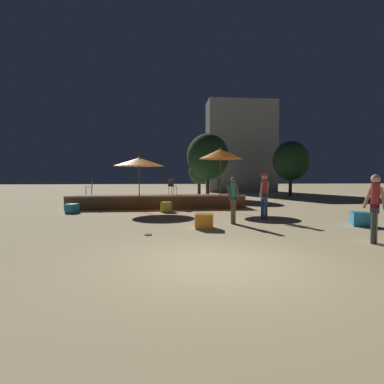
{
  "coord_description": "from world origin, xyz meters",
  "views": [
    {
      "loc": [
        -1.14,
        -5.96,
        1.76
      ],
      "look_at": [
        0.0,
        5.5,
        1.14
      ],
      "focal_mm": 28.0,
      "sensor_mm": 36.0,
      "label": 1
    }
  ],
  "objects_px": {
    "cube_seat_2": "(166,207)",
    "background_tree_1": "(291,161)",
    "patio_umbrella_0": "(139,162)",
    "bistro_chair_1": "(220,184)",
    "bistro_chair_2": "(91,185)",
    "cube_seat_3": "(204,221)",
    "person_0": "(375,205)",
    "cube_seat_0": "(72,208)",
    "frisbee_disc": "(148,234)",
    "person_2": "(264,193)",
    "background_tree_0": "(208,157)",
    "patio_umbrella_1": "(220,154)",
    "bistro_chair_0": "(172,185)",
    "background_tree_2": "(199,173)",
    "person_1": "(233,198)",
    "cube_seat_1": "(360,219)"
  },
  "relations": [
    {
      "from": "cube_seat_2",
      "to": "background_tree_1",
      "type": "height_order",
      "value": "background_tree_1"
    },
    {
      "from": "patio_umbrella_0",
      "to": "bistro_chair_1",
      "type": "bearing_deg",
      "value": 23.65
    },
    {
      "from": "patio_umbrella_0",
      "to": "bistro_chair_2",
      "type": "height_order",
      "value": "patio_umbrella_0"
    },
    {
      "from": "cube_seat_3",
      "to": "person_0",
      "type": "distance_m",
      "value": 4.95
    },
    {
      "from": "cube_seat_0",
      "to": "frisbee_disc",
      "type": "bearing_deg",
      "value": -56.29
    },
    {
      "from": "bistro_chair_2",
      "to": "person_2",
      "type": "bearing_deg",
      "value": 41.01
    },
    {
      "from": "person_2",
      "to": "background_tree_0",
      "type": "xyz_separation_m",
      "value": [
        -0.43,
        12.31,
        2.24
      ]
    },
    {
      "from": "person_0",
      "to": "frisbee_disc",
      "type": "xyz_separation_m",
      "value": [
        -5.93,
        1.69,
        -0.98
      ]
    },
    {
      "from": "cube_seat_0",
      "to": "bistro_chair_1",
      "type": "xyz_separation_m",
      "value": [
        7.71,
        2.74,
        1.07
      ]
    },
    {
      "from": "cube_seat_3",
      "to": "background_tree_0",
      "type": "bearing_deg",
      "value": 80.88
    },
    {
      "from": "patio_umbrella_1",
      "to": "cube_seat_0",
      "type": "height_order",
      "value": "patio_umbrella_1"
    },
    {
      "from": "bistro_chair_0",
      "to": "cube_seat_2",
      "type": "bearing_deg",
      "value": -131.28
    },
    {
      "from": "patio_umbrella_0",
      "to": "cube_seat_3",
      "type": "bearing_deg",
      "value": -65.05
    },
    {
      "from": "background_tree_2",
      "to": "patio_umbrella_1",
      "type": "bearing_deg",
      "value": -91.72
    },
    {
      "from": "bistro_chair_2",
      "to": "cube_seat_3",
      "type": "bearing_deg",
      "value": 21.2
    },
    {
      "from": "person_1",
      "to": "background_tree_1",
      "type": "xyz_separation_m",
      "value": [
        8.52,
        14.34,
        2.13
      ]
    },
    {
      "from": "patio_umbrella_1",
      "to": "background_tree_1",
      "type": "bearing_deg",
      "value": 50.39
    },
    {
      "from": "background_tree_1",
      "to": "background_tree_2",
      "type": "bearing_deg",
      "value": 166.33
    },
    {
      "from": "cube_seat_0",
      "to": "person_2",
      "type": "bearing_deg",
      "value": -19.92
    },
    {
      "from": "patio_umbrella_0",
      "to": "cube_seat_3",
      "type": "relative_size",
      "value": 4.0
    },
    {
      "from": "cube_seat_0",
      "to": "background_tree_1",
      "type": "xyz_separation_m",
      "value": [
        15.42,
        10.36,
        2.86
      ]
    },
    {
      "from": "bistro_chair_1",
      "to": "person_1",
      "type": "bearing_deg",
      "value": -154.05
    },
    {
      "from": "cube_seat_2",
      "to": "background_tree_1",
      "type": "relative_size",
      "value": 0.12
    },
    {
      "from": "bistro_chair_1",
      "to": "bistro_chair_2",
      "type": "distance_m",
      "value": 7.34
    },
    {
      "from": "background_tree_0",
      "to": "bistro_chair_2",
      "type": "bearing_deg",
      "value": -136.33
    },
    {
      "from": "cube_seat_0",
      "to": "background_tree_2",
      "type": "bearing_deg",
      "value": 58.05
    },
    {
      "from": "person_1",
      "to": "bistro_chair_0",
      "type": "bearing_deg",
      "value": -129.39
    },
    {
      "from": "patio_umbrella_1",
      "to": "cube_seat_2",
      "type": "relative_size",
      "value": 5.51
    },
    {
      "from": "background_tree_2",
      "to": "cube_seat_2",
      "type": "bearing_deg",
      "value": -104.38
    },
    {
      "from": "background_tree_0",
      "to": "person_1",
      "type": "bearing_deg",
      "value": -94.61
    },
    {
      "from": "patio_umbrella_1",
      "to": "cube_seat_1",
      "type": "bearing_deg",
      "value": -53.62
    },
    {
      "from": "background_tree_1",
      "to": "cube_seat_2",
      "type": "bearing_deg",
      "value": -136.44
    },
    {
      "from": "patio_umbrella_0",
      "to": "background_tree_0",
      "type": "height_order",
      "value": "background_tree_0"
    },
    {
      "from": "bistro_chair_1",
      "to": "background_tree_2",
      "type": "bearing_deg",
      "value": 33.23
    },
    {
      "from": "bistro_chair_1",
      "to": "cube_seat_2",
      "type": "bearing_deg",
      "value": 163.58
    },
    {
      "from": "cube_seat_0",
      "to": "cube_seat_1",
      "type": "bearing_deg",
      "value": -23.33
    },
    {
      "from": "bistro_chair_0",
      "to": "bistro_chair_2",
      "type": "xyz_separation_m",
      "value": [
        -4.42,
        0.09,
        0.0
      ]
    },
    {
      "from": "frisbee_disc",
      "to": "person_1",
      "type": "bearing_deg",
      "value": 31.05
    },
    {
      "from": "background_tree_1",
      "to": "bistro_chair_0",
      "type": "bearing_deg",
      "value": -141.59
    },
    {
      "from": "background_tree_2",
      "to": "background_tree_1",
      "type": "bearing_deg",
      "value": -13.67
    },
    {
      "from": "person_1",
      "to": "person_2",
      "type": "height_order",
      "value": "person_2"
    },
    {
      "from": "person_1",
      "to": "person_0",
      "type": "bearing_deg",
      "value": 70.86
    },
    {
      "from": "cube_seat_2",
      "to": "cube_seat_3",
      "type": "height_order",
      "value": "cube_seat_2"
    },
    {
      "from": "person_2",
      "to": "bistro_chair_1",
      "type": "bearing_deg",
      "value": -22.72
    },
    {
      "from": "cube_seat_0",
      "to": "background_tree_2",
      "type": "relative_size",
      "value": 0.2
    },
    {
      "from": "background_tree_0",
      "to": "background_tree_1",
      "type": "distance_m",
      "value": 7.54
    },
    {
      "from": "cube_seat_3",
      "to": "background_tree_2",
      "type": "distance_m",
      "value": 17.27
    },
    {
      "from": "person_2",
      "to": "bistro_chair_2",
      "type": "bearing_deg",
      "value": 28.0
    },
    {
      "from": "person_2",
      "to": "background_tree_2",
      "type": "relative_size",
      "value": 0.59
    },
    {
      "from": "patio_umbrella_0",
      "to": "cube_seat_3",
      "type": "distance_m",
      "value": 6.51
    }
  ]
}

